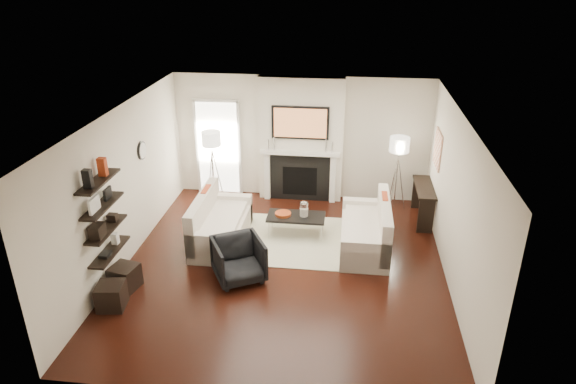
# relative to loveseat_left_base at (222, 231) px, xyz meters

# --- Properties ---
(room_envelope) EXTENTS (6.00, 6.00, 6.00)m
(room_envelope) POSITION_rel_loveseat_left_base_xyz_m (1.28, -0.73, 1.14)
(room_envelope) COLOR black
(room_envelope) RESTS_ON ground
(chimney_breast) EXTENTS (1.80, 0.25, 2.70)m
(chimney_breast) POSITION_rel_loveseat_left_base_xyz_m (1.28, 2.15, 1.14)
(chimney_breast) COLOR silver
(chimney_breast) RESTS_ON floor
(fireplace_surround) EXTENTS (1.30, 0.02, 1.04)m
(fireplace_surround) POSITION_rel_loveseat_left_base_xyz_m (1.28, 2.01, 0.31)
(fireplace_surround) COLOR black
(fireplace_surround) RESTS_ON floor
(firebox) EXTENTS (0.75, 0.02, 0.65)m
(firebox) POSITION_rel_loveseat_left_base_xyz_m (1.28, 2.01, 0.24)
(firebox) COLOR black
(firebox) RESTS_ON floor
(mantel_pilaster_l) EXTENTS (0.12, 0.08, 1.10)m
(mantel_pilaster_l) POSITION_rel_loveseat_left_base_xyz_m (0.56, 1.98, 0.34)
(mantel_pilaster_l) COLOR white
(mantel_pilaster_l) RESTS_ON floor
(mantel_pilaster_r) EXTENTS (0.12, 0.08, 1.10)m
(mantel_pilaster_r) POSITION_rel_loveseat_left_base_xyz_m (2.00, 1.98, 0.34)
(mantel_pilaster_r) COLOR white
(mantel_pilaster_r) RESTS_ON floor
(mantel_shelf) EXTENTS (1.70, 0.18, 0.07)m
(mantel_shelf) POSITION_rel_loveseat_left_base_xyz_m (1.28, 1.96, 0.91)
(mantel_shelf) COLOR white
(mantel_shelf) RESTS_ON chimney_breast
(tv_body) EXTENTS (1.20, 0.06, 0.70)m
(tv_body) POSITION_rel_loveseat_left_base_xyz_m (1.28, 1.99, 1.57)
(tv_body) COLOR black
(tv_body) RESTS_ON chimney_breast
(tv_screen) EXTENTS (1.10, 0.00, 0.62)m
(tv_screen) POSITION_rel_loveseat_left_base_xyz_m (1.28, 1.95, 1.57)
(tv_screen) COLOR #BF723F
(tv_screen) RESTS_ON tv_body
(candlestick_l_tall) EXTENTS (0.04, 0.04, 0.30)m
(candlestick_l_tall) POSITION_rel_loveseat_left_base_xyz_m (0.73, 1.97, 1.09)
(candlestick_l_tall) COLOR silver
(candlestick_l_tall) RESTS_ON mantel_shelf
(candlestick_l_short) EXTENTS (0.04, 0.04, 0.24)m
(candlestick_l_short) POSITION_rel_loveseat_left_base_xyz_m (0.60, 1.97, 1.06)
(candlestick_l_short) COLOR silver
(candlestick_l_short) RESTS_ON mantel_shelf
(candlestick_r_tall) EXTENTS (0.04, 0.04, 0.30)m
(candlestick_r_tall) POSITION_rel_loveseat_left_base_xyz_m (1.83, 1.97, 1.09)
(candlestick_r_tall) COLOR silver
(candlestick_r_tall) RESTS_ON mantel_shelf
(candlestick_r_short) EXTENTS (0.04, 0.04, 0.24)m
(candlestick_r_short) POSITION_rel_loveseat_left_base_xyz_m (1.96, 1.97, 1.06)
(candlestick_r_short) COLOR silver
(candlestick_r_short) RESTS_ON mantel_shelf
(hallway_panel) EXTENTS (0.90, 0.02, 2.10)m
(hallway_panel) POSITION_rel_loveseat_left_base_xyz_m (-0.57, 2.25, 0.84)
(hallway_panel) COLOR white
(hallway_panel) RESTS_ON floor
(door_trim_l) EXTENTS (0.06, 0.06, 2.16)m
(door_trim_l) POSITION_rel_loveseat_left_base_xyz_m (-1.05, 2.23, 0.84)
(door_trim_l) COLOR white
(door_trim_l) RESTS_ON floor
(door_trim_r) EXTENTS (0.06, 0.06, 2.16)m
(door_trim_r) POSITION_rel_loveseat_left_base_xyz_m (-0.09, 2.23, 0.84)
(door_trim_r) COLOR white
(door_trim_r) RESTS_ON floor
(door_trim_top) EXTENTS (1.02, 0.06, 0.06)m
(door_trim_top) POSITION_rel_loveseat_left_base_xyz_m (-0.57, 2.23, 1.92)
(door_trim_top) COLOR white
(door_trim_top) RESTS_ON wall_back
(rug) EXTENTS (2.60, 2.00, 0.01)m
(rug) POSITION_rel_loveseat_left_base_xyz_m (1.07, 0.20, -0.20)
(rug) COLOR #BBB699
(rug) RESTS_ON floor
(loveseat_left_base) EXTENTS (0.85, 1.80, 0.42)m
(loveseat_left_base) POSITION_rel_loveseat_left_base_xyz_m (0.00, 0.00, 0.00)
(loveseat_left_base) COLOR beige
(loveseat_left_base) RESTS_ON floor
(loveseat_left_back) EXTENTS (0.18, 1.80, 0.80)m
(loveseat_left_back) POSITION_rel_loveseat_left_base_xyz_m (-0.33, 0.00, 0.32)
(loveseat_left_back) COLOR beige
(loveseat_left_back) RESTS_ON floor
(loveseat_left_arm_n) EXTENTS (0.85, 0.18, 0.60)m
(loveseat_left_arm_n) POSITION_rel_loveseat_left_base_xyz_m (0.00, -0.81, 0.09)
(loveseat_left_arm_n) COLOR beige
(loveseat_left_arm_n) RESTS_ON floor
(loveseat_left_arm_s) EXTENTS (0.85, 0.18, 0.60)m
(loveseat_left_arm_s) POSITION_rel_loveseat_left_base_xyz_m (0.00, 0.81, 0.09)
(loveseat_left_arm_s) COLOR beige
(loveseat_left_arm_s) RESTS_ON floor
(loveseat_left_cushion) EXTENTS (0.63, 1.44, 0.10)m
(loveseat_left_cushion) POSITION_rel_loveseat_left_base_xyz_m (0.05, 0.00, 0.26)
(loveseat_left_cushion) COLOR beige
(loveseat_left_cushion) RESTS_ON loveseat_left_base
(pillow_left_orange) EXTENTS (0.10, 0.42, 0.42)m
(pillow_left_orange) POSITION_rel_loveseat_left_base_xyz_m (-0.33, 0.30, 0.52)
(pillow_left_orange) COLOR #9C3013
(pillow_left_orange) RESTS_ON loveseat_left_cushion
(pillow_left_charcoal) EXTENTS (0.10, 0.40, 0.40)m
(pillow_left_charcoal) POSITION_rel_loveseat_left_base_xyz_m (-0.33, -0.30, 0.51)
(pillow_left_charcoal) COLOR black
(pillow_left_charcoal) RESTS_ON loveseat_left_cushion
(loveseat_right_base) EXTENTS (0.85, 1.80, 0.42)m
(loveseat_right_base) POSITION_rel_loveseat_left_base_xyz_m (2.67, 0.08, 0.00)
(loveseat_right_base) COLOR beige
(loveseat_right_base) RESTS_ON floor
(loveseat_right_back) EXTENTS (0.18, 1.80, 0.80)m
(loveseat_right_back) POSITION_rel_loveseat_left_base_xyz_m (3.00, 0.08, 0.32)
(loveseat_right_back) COLOR beige
(loveseat_right_back) RESTS_ON floor
(loveseat_right_arm_n) EXTENTS (0.85, 0.18, 0.60)m
(loveseat_right_arm_n) POSITION_rel_loveseat_left_base_xyz_m (2.67, -0.73, 0.09)
(loveseat_right_arm_n) COLOR beige
(loveseat_right_arm_n) RESTS_ON floor
(loveseat_right_arm_s) EXTENTS (0.85, 0.18, 0.60)m
(loveseat_right_arm_s) POSITION_rel_loveseat_left_base_xyz_m (2.67, 0.89, 0.09)
(loveseat_right_arm_s) COLOR beige
(loveseat_right_arm_s) RESTS_ON floor
(loveseat_right_cushion) EXTENTS (0.63, 1.44, 0.10)m
(loveseat_right_cushion) POSITION_rel_loveseat_left_base_xyz_m (2.62, 0.08, 0.26)
(loveseat_right_cushion) COLOR beige
(loveseat_right_cushion) RESTS_ON loveseat_right_base
(pillow_right_orange) EXTENTS (0.10, 0.42, 0.42)m
(pillow_right_orange) POSITION_rel_loveseat_left_base_xyz_m (3.00, 0.38, 0.52)
(pillow_right_orange) COLOR #9C3013
(pillow_right_orange) RESTS_ON loveseat_right_cushion
(pillow_right_charcoal) EXTENTS (0.10, 0.40, 0.40)m
(pillow_right_charcoal) POSITION_rel_loveseat_left_base_xyz_m (3.00, -0.22, 0.51)
(pillow_right_charcoal) COLOR black
(pillow_right_charcoal) RESTS_ON loveseat_right_cushion
(coffee_table) EXTENTS (1.10, 0.55, 0.04)m
(coffee_table) POSITION_rel_loveseat_left_base_xyz_m (1.37, 0.40, 0.19)
(coffee_table) COLOR black
(coffee_table) RESTS_ON floor
(coffee_leg_nw) EXTENTS (0.02, 0.02, 0.38)m
(coffee_leg_nw) POSITION_rel_loveseat_left_base_xyz_m (0.87, 0.18, -0.02)
(coffee_leg_nw) COLOR silver
(coffee_leg_nw) RESTS_ON floor
(coffee_leg_ne) EXTENTS (0.02, 0.02, 0.38)m
(coffee_leg_ne) POSITION_rel_loveseat_left_base_xyz_m (1.87, 0.18, -0.02)
(coffee_leg_ne) COLOR silver
(coffee_leg_ne) RESTS_ON floor
(coffee_leg_sw) EXTENTS (0.02, 0.02, 0.38)m
(coffee_leg_sw) POSITION_rel_loveseat_left_base_xyz_m (0.87, 0.62, -0.02)
(coffee_leg_sw) COLOR silver
(coffee_leg_sw) RESTS_ON floor
(coffee_leg_se) EXTENTS (0.02, 0.02, 0.38)m
(coffee_leg_se) POSITION_rel_loveseat_left_base_xyz_m (1.87, 0.62, -0.02)
(coffee_leg_se) COLOR silver
(coffee_leg_se) RESTS_ON floor
(hurricane_glass) EXTENTS (0.16, 0.16, 0.28)m
(hurricane_glass) POSITION_rel_loveseat_left_base_xyz_m (1.52, 0.40, 0.35)
(hurricane_glass) COLOR white
(hurricane_glass) RESTS_ON coffee_table
(hurricane_candle) EXTENTS (0.11, 0.11, 0.17)m
(hurricane_candle) POSITION_rel_loveseat_left_base_xyz_m (1.52, 0.40, 0.29)
(hurricane_candle) COLOR white
(hurricane_candle) RESTS_ON coffee_table
(copper_bowl) EXTENTS (0.31, 0.31, 0.05)m
(copper_bowl) POSITION_rel_loveseat_left_base_xyz_m (1.12, 0.40, 0.24)
(copper_bowl) COLOR #C95021
(copper_bowl) RESTS_ON coffee_table
(armchair) EXTENTS (1.02, 1.00, 0.79)m
(armchair) POSITION_rel_loveseat_left_base_xyz_m (0.59, -1.19, 0.19)
(armchair) COLOR black
(armchair) RESTS_ON floor
(lamp_left_post) EXTENTS (0.02, 0.02, 1.20)m
(lamp_left_post) POSITION_rel_loveseat_left_base_xyz_m (-0.57, 1.71, 0.39)
(lamp_left_post) COLOR silver
(lamp_left_post) RESTS_ON floor
(lamp_left_shade) EXTENTS (0.40, 0.40, 0.30)m
(lamp_left_shade) POSITION_rel_loveseat_left_base_xyz_m (-0.57, 1.71, 1.24)
(lamp_left_shade) COLOR white
(lamp_left_shade) RESTS_ON lamp_left_post
(lamp_left_leg_a) EXTENTS (0.25, 0.02, 1.23)m
(lamp_left_leg_a) POSITION_rel_loveseat_left_base_xyz_m (-0.46, 1.71, 0.39)
(lamp_left_leg_a) COLOR silver
(lamp_left_leg_a) RESTS_ON floor
(lamp_left_leg_b) EXTENTS (0.14, 0.22, 1.23)m
(lamp_left_leg_b) POSITION_rel_loveseat_left_base_xyz_m (-0.63, 1.81, 0.39)
(lamp_left_leg_b) COLOR silver
(lamp_left_leg_b) RESTS_ON floor
(lamp_left_leg_c) EXTENTS (0.14, 0.22, 1.23)m
(lamp_left_leg_c) POSITION_rel_loveseat_left_base_xyz_m (-0.63, 1.62, 0.39)
(lamp_left_leg_c) COLOR silver
(lamp_left_leg_c) RESTS_ON floor
(lamp_right_post) EXTENTS (0.02, 0.02, 1.20)m
(lamp_right_post) POSITION_rel_loveseat_left_base_xyz_m (3.33, 1.81, 0.39)
(lamp_right_post) COLOR silver
(lamp_right_post) RESTS_ON floor
(lamp_right_shade) EXTENTS (0.40, 0.40, 0.30)m
(lamp_right_shade) POSITION_rel_loveseat_left_base_xyz_m (3.33, 1.81, 1.24)
(lamp_right_shade) COLOR white
(lamp_right_shade) RESTS_ON lamp_right_post
(lamp_right_leg_a) EXTENTS (0.25, 0.02, 1.23)m
(lamp_right_leg_a) POSITION_rel_loveseat_left_base_xyz_m (3.44, 1.81, 0.39)
(lamp_right_leg_a) COLOR silver
(lamp_right_leg_a) RESTS_ON floor
(lamp_right_leg_b) EXTENTS (0.14, 0.22, 1.23)m
(lamp_right_leg_b) POSITION_rel_loveseat_left_base_xyz_m (3.27, 1.90, 0.39)
(lamp_right_leg_b) COLOR silver
(lamp_right_leg_b) RESTS_ON floor
(lamp_right_leg_c) EXTENTS (0.14, 0.22, 1.23)m
(lamp_right_leg_c) POSITION_rel_loveseat_left_base_xyz_m (3.27, 1.71, 0.39)
(lamp_right_leg_c) COLOR silver
(lamp_right_leg_c) RESTS_ON floor
(console_top) EXTENTS (0.35, 1.20, 0.04)m
(console_top) POSITION_rel_loveseat_left_base_xyz_m (3.85, 1.35, 0.52)
(console_top) COLOR black
(console_top) RESTS_ON floor
(console_leg_n) EXTENTS (0.30, 0.04, 0.71)m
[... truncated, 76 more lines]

